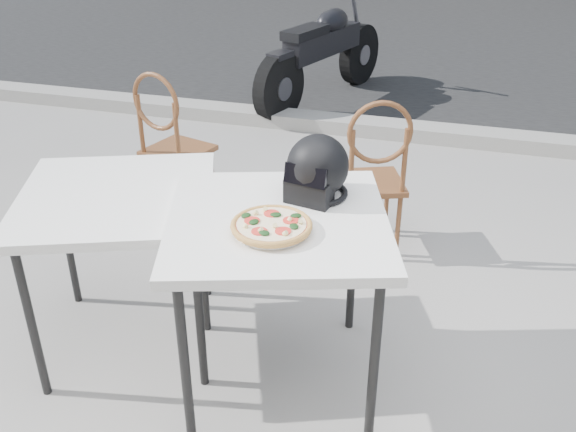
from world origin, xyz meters
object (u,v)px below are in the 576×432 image
(helmet, at_px, (317,170))
(cafe_table_side, at_px, (118,208))
(cafe_chair_main, at_px, (374,168))
(plate, at_px, (272,230))
(motorcycle, at_px, (323,55))
(cafe_table_main, at_px, (278,234))
(cafe_chair_side, at_px, (169,136))
(pizza, at_px, (271,225))

(helmet, relative_size, cafe_table_side, 0.29)
(cafe_chair_main, xyz_separation_m, cafe_table_side, (-0.95, -1.13, 0.18))
(plate, bearing_deg, cafe_chair_main, 81.80)
(plate, relative_size, cafe_table_side, 0.27)
(motorcycle, bearing_deg, plate, -60.57)
(cafe_table_main, height_order, cafe_chair_side, cafe_chair_side)
(helmet, distance_m, cafe_chair_main, 1.06)
(helmet, relative_size, cafe_chair_main, 0.32)
(pizza, bearing_deg, motorcycle, 100.42)
(cafe_table_side, bearing_deg, plate, -13.53)
(motorcycle, bearing_deg, cafe_chair_main, -51.99)
(plate, bearing_deg, motorcycle, 100.41)
(pizza, height_order, helmet, helmet)
(helmet, height_order, cafe_chair_main, helmet)
(cafe_table_main, bearing_deg, cafe_table_side, 174.87)
(cafe_table_side, height_order, cafe_chair_side, cafe_chair_side)
(cafe_table_main, xyz_separation_m, helmet, (0.10, 0.22, 0.19))
(plate, distance_m, motorcycle, 4.08)
(pizza, xyz_separation_m, cafe_table_side, (-0.76, 0.18, -0.13))
(cafe_chair_side, bearing_deg, plate, 144.47)
(cafe_chair_main, bearing_deg, cafe_table_main, 59.28)
(helmet, bearing_deg, cafe_table_side, -158.29)
(cafe_table_main, distance_m, cafe_chair_main, 1.23)
(cafe_table_side, xyz_separation_m, cafe_chair_side, (-0.36, 1.25, -0.18))
(pizza, bearing_deg, helmet, 75.41)
(pizza, bearing_deg, cafe_chair_main, 81.79)
(cafe_chair_main, relative_size, motorcycle, 0.48)
(pizza, distance_m, motorcycle, 4.08)
(cafe_chair_side, distance_m, motorcycle, 2.59)
(cafe_table_main, height_order, motorcycle, motorcycle)
(pizza, distance_m, cafe_chair_side, 1.85)
(cafe_table_main, xyz_separation_m, motorcycle, (-0.72, 3.88, -0.29))
(helmet, xyz_separation_m, motorcycle, (-0.82, 3.66, -0.48))
(motorcycle, bearing_deg, pizza, -60.57)
(cafe_table_side, bearing_deg, pizza, -13.51)
(cafe_table_side, relative_size, cafe_chair_side, 1.11)
(cafe_table_side, relative_size, motorcycle, 0.54)
(helmet, distance_m, cafe_table_side, 0.89)
(cafe_table_main, bearing_deg, cafe_chair_main, 80.54)
(cafe_chair_side, relative_size, motorcycle, 0.49)
(cafe_table_main, height_order, plate, plate)
(plate, xyz_separation_m, cafe_table_side, (-0.76, 0.18, -0.11))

